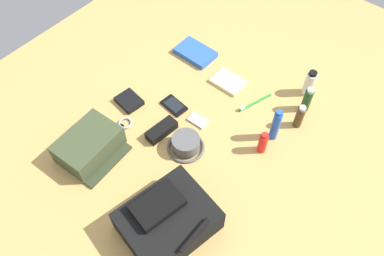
{
  "coord_description": "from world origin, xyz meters",
  "views": [
    {
      "loc": [
        0.72,
        0.6,
        1.36
      ],
      "look_at": [
        0.0,
        0.0,
        0.04
      ],
      "focal_mm": 36.19,
      "sensor_mm": 36.0,
      "label": 1
    }
  ],
  "objects_px": {
    "toothbrush": "(253,103)",
    "media_player": "(198,120)",
    "shampoo_bottle": "(307,100)",
    "notepad": "(228,82)",
    "cologne_bottle": "(299,117)",
    "sunglasses_case": "(162,130)",
    "bucket_hat": "(186,144)",
    "toothpaste_tube": "(310,83)",
    "sunscreen_spray": "(263,143)",
    "paperback_novel": "(195,53)",
    "wallet": "(129,101)",
    "wristwatch": "(125,124)",
    "deodorant_spray": "(276,125)",
    "toiletry_pouch": "(90,146)",
    "backpack": "(167,220)",
    "cell_phone": "(174,106)"
  },
  "relations": [
    {
      "from": "wallet",
      "to": "paperback_novel",
      "type": "bearing_deg",
      "value": -176.67
    },
    {
      "from": "cologne_bottle",
      "to": "backpack",
      "type": "bearing_deg",
      "value": -10.16
    },
    {
      "from": "media_player",
      "to": "wristwatch",
      "type": "bearing_deg",
      "value": -47.26
    },
    {
      "from": "toothbrush",
      "to": "deodorant_spray",
      "type": "bearing_deg",
      "value": 59.47
    },
    {
      "from": "deodorant_spray",
      "to": "toiletry_pouch",
      "type": "bearing_deg",
      "value": -44.79
    },
    {
      "from": "cell_phone",
      "to": "wallet",
      "type": "distance_m",
      "value": 0.2
    },
    {
      "from": "toothpaste_tube",
      "to": "toiletry_pouch",
      "type": "bearing_deg",
      "value": -31.58
    },
    {
      "from": "bucket_hat",
      "to": "notepad",
      "type": "xyz_separation_m",
      "value": [
        -0.4,
        -0.08,
        -0.02
      ]
    },
    {
      "from": "sunscreen_spray",
      "to": "notepad",
      "type": "distance_m",
      "value": 0.39
    },
    {
      "from": "paperback_novel",
      "to": "toothbrush",
      "type": "bearing_deg",
      "value": 78.69
    },
    {
      "from": "notepad",
      "to": "paperback_novel",
      "type": "bearing_deg",
      "value": -100.76
    },
    {
      "from": "cologne_bottle",
      "to": "sunglasses_case",
      "type": "height_order",
      "value": "cologne_bottle"
    },
    {
      "from": "toiletry_pouch",
      "to": "notepad",
      "type": "xyz_separation_m",
      "value": [
        -0.67,
        0.21,
        -0.04
      ]
    },
    {
      "from": "bucket_hat",
      "to": "toothpaste_tube",
      "type": "bearing_deg",
      "value": 158.23
    },
    {
      "from": "toiletry_pouch",
      "to": "deodorant_spray",
      "type": "height_order",
      "value": "deodorant_spray"
    },
    {
      "from": "wristwatch",
      "to": "toiletry_pouch",
      "type": "bearing_deg",
      "value": -1.39
    },
    {
      "from": "cologne_bottle",
      "to": "cell_phone",
      "type": "relative_size",
      "value": 1.01
    },
    {
      "from": "deodorant_spray",
      "to": "sunscreen_spray",
      "type": "distance_m",
      "value": 0.09
    },
    {
      "from": "backpack",
      "to": "bucket_hat",
      "type": "height_order",
      "value": "backpack"
    },
    {
      "from": "deodorant_spray",
      "to": "wristwatch",
      "type": "xyz_separation_m",
      "value": [
        0.35,
        -0.53,
        -0.08
      ]
    },
    {
      "from": "toiletry_pouch",
      "to": "bucket_hat",
      "type": "distance_m",
      "value": 0.39
    },
    {
      "from": "toothbrush",
      "to": "sunscreen_spray",
      "type": "bearing_deg",
      "value": 41.61
    },
    {
      "from": "cologne_bottle",
      "to": "media_player",
      "type": "xyz_separation_m",
      "value": [
        0.26,
        -0.34,
        -0.05
      ]
    },
    {
      "from": "toothpaste_tube",
      "to": "sunscreen_spray",
      "type": "xyz_separation_m",
      "value": [
        0.39,
        0.01,
        -0.01
      ]
    },
    {
      "from": "bucket_hat",
      "to": "paperback_novel",
      "type": "relative_size",
      "value": 0.81
    },
    {
      "from": "sunscreen_spray",
      "to": "toothbrush",
      "type": "distance_m",
      "value": 0.25
    },
    {
      "from": "deodorant_spray",
      "to": "toothpaste_tube",
      "type": "bearing_deg",
      "value": -177.54
    },
    {
      "from": "shampoo_bottle",
      "to": "notepad",
      "type": "height_order",
      "value": "shampoo_bottle"
    },
    {
      "from": "shampoo_bottle",
      "to": "deodorant_spray",
      "type": "relative_size",
      "value": 0.77
    },
    {
      "from": "toothbrush",
      "to": "wallet",
      "type": "distance_m",
      "value": 0.56
    },
    {
      "from": "backpack",
      "to": "sunscreen_spray",
      "type": "bearing_deg",
      "value": 171.09
    },
    {
      "from": "sunscreen_spray",
      "to": "media_player",
      "type": "bearing_deg",
      "value": -80.31
    },
    {
      "from": "shampoo_bottle",
      "to": "cologne_bottle",
      "type": "bearing_deg",
      "value": 11.9
    },
    {
      "from": "shampoo_bottle",
      "to": "paperback_novel",
      "type": "xyz_separation_m",
      "value": [
        0.04,
        -0.59,
        -0.05
      ]
    },
    {
      "from": "backpack",
      "to": "cell_phone",
      "type": "xyz_separation_m",
      "value": [
        -0.44,
        -0.35,
        -0.06
      ]
    },
    {
      "from": "bucket_hat",
      "to": "wallet",
      "type": "relative_size",
      "value": 1.42
    },
    {
      "from": "sunscreen_spray",
      "to": "sunglasses_case",
      "type": "distance_m",
      "value": 0.42
    },
    {
      "from": "cell_phone",
      "to": "shampoo_bottle",
      "type": "bearing_deg",
      "value": 128.15
    },
    {
      "from": "toothpaste_tube",
      "to": "cologne_bottle",
      "type": "distance_m",
      "value": 0.2
    },
    {
      "from": "toothpaste_tube",
      "to": "shampoo_bottle",
      "type": "relative_size",
      "value": 1.01
    },
    {
      "from": "toothbrush",
      "to": "media_player",
      "type": "bearing_deg",
      "value": -29.98
    },
    {
      "from": "sunscreen_spray",
      "to": "toothpaste_tube",
      "type": "bearing_deg",
      "value": -178.15
    },
    {
      "from": "cell_phone",
      "to": "sunglasses_case",
      "type": "relative_size",
      "value": 0.87
    },
    {
      "from": "toiletry_pouch",
      "to": "bucket_hat",
      "type": "bearing_deg",
      "value": 132.36
    },
    {
      "from": "toothpaste_tube",
      "to": "sunscreen_spray",
      "type": "height_order",
      "value": "toothpaste_tube"
    },
    {
      "from": "deodorant_spray",
      "to": "sunglasses_case",
      "type": "xyz_separation_m",
      "value": [
        0.28,
        -0.37,
        -0.06
      ]
    },
    {
      "from": "media_player",
      "to": "notepad",
      "type": "relative_size",
      "value": 0.57
    },
    {
      "from": "shampoo_bottle",
      "to": "wristwatch",
      "type": "distance_m",
      "value": 0.8
    },
    {
      "from": "toiletry_pouch",
      "to": "notepad",
      "type": "distance_m",
      "value": 0.7
    },
    {
      "from": "bucket_hat",
      "to": "cell_phone",
      "type": "bearing_deg",
      "value": -126.49
    }
  ]
}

